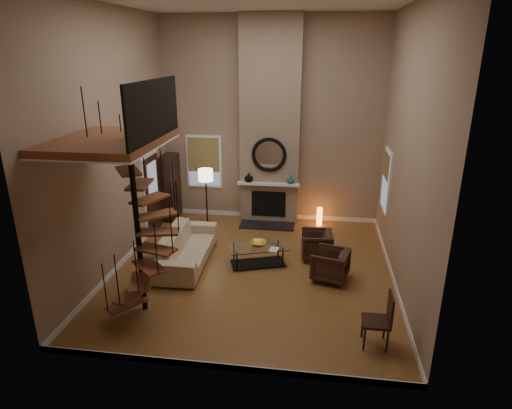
# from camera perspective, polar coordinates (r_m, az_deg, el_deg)

# --- Properties ---
(ground) EXTENTS (6.00, 6.50, 0.01)m
(ground) POSITION_cam_1_polar(r_m,az_deg,el_deg) (9.79, -0.34, -8.55)
(ground) COLOR #9C6932
(ground) RESTS_ON ground
(back_wall) EXTENTS (6.00, 0.02, 5.50)m
(back_wall) POSITION_cam_1_polar(r_m,az_deg,el_deg) (12.00, 1.97, 10.66)
(back_wall) COLOR #9C8064
(back_wall) RESTS_ON ground
(front_wall) EXTENTS (6.00, 0.02, 5.50)m
(front_wall) POSITION_cam_1_polar(r_m,az_deg,el_deg) (5.75, -5.17, 0.57)
(front_wall) COLOR #9C8064
(front_wall) RESTS_ON ground
(left_wall) EXTENTS (0.02, 6.50, 5.50)m
(left_wall) POSITION_cam_1_polar(r_m,az_deg,el_deg) (9.73, -18.29, 7.57)
(left_wall) COLOR #9C8064
(left_wall) RESTS_ON ground
(right_wall) EXTENTS (0.02, 6.50, 5.50)m
(right_wall) POSITION_cam_1_polar(r_m,az_deg,el_deg) (8.91, 19.22, 6.42)
(right_wall) COLOR #9C8064
(right_wall) RESTS_ON ground
(baseboard_back) EXTENTS (6.00, 0.02, 0.12)m
(baseboard_back) POSITION_cam_1_polar(r_m,az_deg,el_deg) (12.69, 1.82, -1.43)
(baseboard_back) COLOR white
(baseboard_back) RESTS_ON ground
(baseboard_front) EXTENTS (6.00, 0.02, 0.12)m
(baseboard_front) POSITION_cam_1_polar(r_m,az_deg,el_deg) (7.11, -4.45, -20.37)
(baseboard_front) COLOR white
(baseboard_front) RESTS_ON ground
(baseboard_left) EXTENTS (0.02, 6.50, 0.12)m
(baseboard_left) POSITION_cam_1_polar(r_m,az_deg,el_deg) (10.58, -16.69, -6.80)
(baseboard_left) COLOR white
(baseboard_left) RESTS_ON ground
(baseboard_right) EXTENTS (0.02, 6.50, 0.12)m
(baseboard_right) POSITION_cam_1_polar(r_m,az_deg,el_deg) (9.83, 17.40, -9.00)
(baseboard_right) COLOR white
(baseboard_right) RESTS_ON ground
(chimney_breast) EXTENTS (1.60, 0.38, 5.50)m
(chimney_breast) POSITION_cam_1_polar(r_m,az_deg,el_deg) (11.81, 1.86, 10.52)
(chimney_breast) COLOR #8E755C
(chimney_breast) RESTS_ON ground
(hearth) EXTENTS (1.50, 0.60, 0.04)m
(hearth) POSITION_cam_1_polar(r_m,az_deg,el_deg) (12.09, 1.46, -2.74)
(hearth) COLOR black
(hearth) RESTS_ON ground
(firebox) EXTENTS (0.95, 0.02, 0.72)m
(firebox) POSITION_cam_1_polar(r_m,az_deg,el_deg) (12.17, 1.64, 0.08)
(firebox) COLOR black
(firebox) RESTS_ON chimney_breast
(mantel) EXTENTS (1.70, 0.18, 0.06)m
(mantel) POSITION_cam_1_polar(r_m,az_deg,el_deg) (11.90, 1.63, 2.68)
(mantel) COLOR white
(mantel) RESTS_ON chimney_breast
(mirror_frame) EXTENTS (0.94, 0.10, 0.94)m
(mirror_frame) POSITION_cam_1_polar(r_m,az_deg,el_deg) (11.75, 1.70, 6.50)
(mirror_frame) COLOR black
(mirror_frame) RESTS_ON chimney_breast
(mirror_disc) EXTENTS (0.80, 0.01, 0.80)m
(mirror_disc) POSITION_cam_1_polar(r_m,az_deg,el_deg) (11.76, 1.70, 6.51)
(mirror_disc) COLOR white
(mirror_disc) RESTS_ON chimney_breast
(vase_left) EXTENTS (0.24, 0.24, 0.25)m
(vase_left) POSITION_cam_1_polar(r_m,az_deg,el_deg) (11.97, -0.96, 3.55)
(vase_left) COLOR black
(vase_left) RESTS_ON mantel
(vase_right) EXTENTS (0.20, 0.20, 0.21)m
(vase_right) POSITION_cam_1_polar(r_m,az_deg,el_deg) (11.85, 4.54, 3.23)
(vase_right) COLOR #18544C
(vase_right) RESTS_ON mantel
(window_back) EXTENTS (1.02, 0.06, 1.52)m
(window_back) POSITION_cam_1_polar(r_m,az_deg,el_deg) (12.54, -6.81, 5.67)
(window_back) COLOR white
(window_back) RESTS_ON back_wall
(window_right) EXTENTS (0.06, 1.02, 1.52)m
(window_right) POSITION_cam_1_polar(r_m,az_deg,el_deg) (11.08, 16.65, 3.13)
(window_right) COLOR white
(window_right) RESTS_ON right_wall
(entry_door) EXTENTS (0.10, 1.05, 2.16)m
(entry_door) POSITION_cam_1_polar(r_m,az_deg,el_deg) (11.73, -13.45, 1.35)
(entry_door) COLOR white
(entry_door) RESTS_ON ground
(loft) EXTENTS (1.70, 2.20, 1.09)m
(loft) POSITION_cam_1_polar(r_m,az_deg,el_deg) (7.64, -18.00, 8.23)
(loft) COLOR brown
(loft) RESTS_ON left_wall
(spiral_stair) EXTENTS (1.47, 1.47, 4.06)m
(spiral_stair) POSITION_cam_1_polar(r_m,az_deg,el_deg) (7.93, -15.17, -2.05)
(spiral_stair) COLOR black
(spiral_stair) RESTS_ON ground
(hutch) EXTENTS (0.38, 0.80, 1.80)m
(hutch) POSITION_cam_1_polar(r_m,az_deg,el_deg) (12.61, -11.15, 2.33)
(hutch) COLOR black
(hutch) RESTS_ON ground
(sofa) EXTENTS (1.04, 2.47, 0.71)m
(sofa) POSITION_cam_1_polar(r_m,az_deg,el_deg) (10.07, -9.12, -5.44)
(sofa) COLOR #CAB48C
(sofa) RESTS_ON ground
(armchair_near) EXTENTS (0.75, 0.73, 0.64)m
(armchair_near) POSITION_cam_1_polar(r_m,az_deg,el_deg) (10.24, 8.31, -5.21)
(armchair_near) COLOR #40261D
(armchair_near) RESTS_ON ground
(armchair_far) EXTENTS (0.88, 0.86, 0.65)m
(armchair_far) POSITION_cam_1_polar(r_m,az_deg,el_deg) (9.36, 10.07, -7.81)
(armchair_far) COLOR #40261D
(armchair_far) RESTS_ON ground
(coffee_table) EXTENTS (1.45, 1.05, 0.48)m
(coffee_table) POSITION_cam_1_polar(r_m,az_deg,el_deg) (9.90, 0.27, -6.34)
(coffee_table) COLOR silver
(coffee_table) RESTS_ON ground
(bowl) EXTENTS (0.36, 0.36, 0.09)m
(bowl) POSITION_cam_1_polar(r_m,az_deg,el_deg) (9.85, 0.32, -5.10)
(bowl) COLOR gold
(bowl) RESTS_ON coffee_table
(book) EXTENTS (0.23, 0.29, 0.03)m
(book) POSITION_cam_1_polar(r_m,az_deg,el_deg) (9.65, 2.22, -5.90)
(book) COLOR gray
(book) RESTS_ON coffee_table
(floor_lamp) EXTENTS (0.38, 0.38, 1.70)m
(floor_lamp) POSITION_cam_1_polar(r_m,az_deg,el_deg) (11.42, -6.58, 3.20)
(floor_lamp) COLOR black
(floor_lamp) RESTS_ON ground
(accent_lamp) EXTENTS (0.15, 0.15, 0.53)m
(accent_lamp) POSITION_cam_1_polar(r_m,az_deg,el_deg) (12.19, 8.28, -1.59)
(accent_lamp) COLOR orange
(accent_lamp) RESTS_ON ground
(side_chair) EXTENTS (0.44, 0.43, 0.95)m
(side_chair) POSITION_cam_1_polar(r_m,az_deg,el_deg) (7.57, 16.11, -14.01)
(side_chair) COLOR black
(side_chair) RESTS_ON ground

